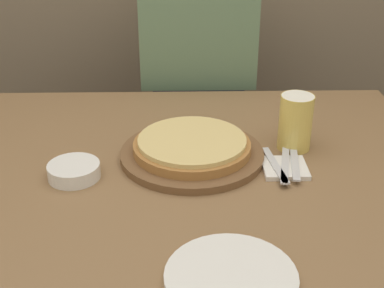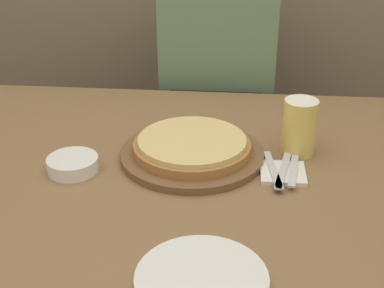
% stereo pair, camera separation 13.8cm
% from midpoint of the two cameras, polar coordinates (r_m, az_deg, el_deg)
% --- Properties ---
extents(dining_table, '(1.43, 1.10, 0.75)m').
position_cam_midpoint_polar(dining_table, '(1.55, -0.09, -15.05)').
color(dining_table, olive).
rests_on(dining_table, ground_plane).
extents(pizza_on_board, '(0.37, 0.37, 0.06)m').
position_cam_midpoint_polar(pizza_on_board, '(1.38, 2.85, -0.64)').
color(pizza_on_board, brown).
rests_on(pizza_on_board, dining_table).
extents(beer_glass, '(0.09, 0.09, 0.15)m').
position_cam_midpoint_polar(beer_glass, '(1.42, 14.14, 1.91)').
color(beer_glass, '#E5C65B').
rests_on(beer_glass, dining_table).
extents(dinner_plate, '(0.25, 0.25, 0.02)m').
position_cam_midpoint_polar(dinner_plate, '(1.00, 5.11, -14.38)').
color(dinner_plate, white).
rests_on(dinner_plate, dining_table).
extents(side_bowl, '(0.13, 0.13, 0.04)m').
position_cam_midpoint_polar(side_bowl, '(1.35, -9.77, -2.22)').
color(side_bowl, white).
rests_on(side_bowl, dining_table).
extents(napkin_stack, '(0.11, 0.11, 0.01)m').
position_cam_midpoint_polar(napkin_stack, '(1.34, 12.59, -3.13)').
color(napkin_stack, white).
rests_on(napkin_stack, dining_table).
extents(fork, '(0.04, 0.18, 0.00)m').
position_cam_midpoint_polar(fork, '(1.34, 11.56, -2.78)').
color(fork, silver).
rests_on(fork, napkin_stack).
extents(dinner_knife, '(0.05, 0.18, 0.00)m').
position_cam_midpoint_polar(dinner_knife, '(1.34, 12.62, -2.81)').
color(dinner_knife, silver).
rests_on(dinner_knife, napkin_stack).
extents(spoon, '(0.04, 0.16, 0.00)m').
position_cam_midpoint_polar(spoon, '(1.34, 13.68, -2.85)').
color(spoon, silver).
rests_on(spoon, napkin_stack).
extents(diner_person, '(0.40, 0.20, 1.32)m').
position_cam_midpoint_polar(diner_person, '(2.01, 4.61, 4.41)').
color(diner_person, '#33333D').
rests_on(diner_person, ground_plane).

